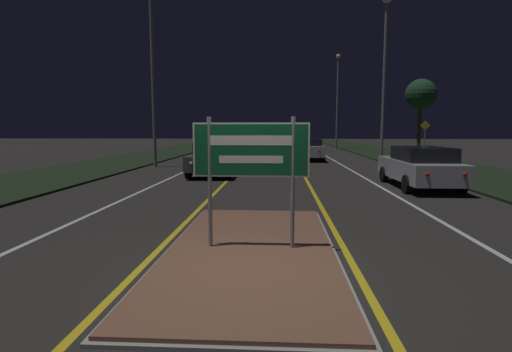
# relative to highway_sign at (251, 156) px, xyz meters

# --- Properties ---
(ground_plane) EXTENTS (160.00, 160.00, 0.00)m
(ground_plane) POSITION_rel_highway_sign_xyz_m (0.00, -0.88, -1.66)
(ground_plane) COLOR #282623
(median_island) EXTENTS (2.89, 6.27, 0.10)m
(median_island) POSITION_rel_highway_sign_xyz_m (0.00, 0.00, -1.62)
(median_island) COLOR #999993
(median_island) RESTS_ON ground_plane
(verge_left) EXTENTS (5.00, 100.00, 0.08)m
(verge_left) POSITION_rel_highway_sign_xyz_m (-9.50, 19.12, -1.62)
(verge_left) COLOR black
(verge_left) RESTS_ON ground_plane
(verge_right) EXTENTS (5.00, 100.00, 0.08)m
(verge_right) POSITION_rel_highway_sign_xyz_m (9.50, 19.12, -1.62)
(verge_right) COLOR black
(verge_right) RESTS_ON ground_plane
(centre_line_yellow_left) EXTENTS (0.12, 70.00, 0.01)m
(centre_line_yellow_left) POSITION_rel_highway_sign_xyz_m (-1.64, 24.12, -1.66)
(centre_line_yellow_left) COLOR gold
(centre_line_yellow_left) RESTS_ON ground_plane
(centre_line_yellow_right) EXTENTS (0.12, 70.00, 0.01)m
(centre_line_yellow_right) POSITION_rel_highway_sign_xyz_m (1.64, 24.12, -1.66)
(centre_line_yellow_right) COLOR gold
(centre_line_yellow_right) RESTS_ON ground_plane
(lane_line_white_left) EXTENTS (0.12, 70.00, 0.01)m
(lane_line_white_left) POSITION_rel_highway_sign_xyz_m (-4.20, 24.12, -1.66)
(lane_line_white_left) COLOR silver
(lane_line_white_left) RESTS_ON ground_plane
(lane_line_white_right) EXTENTS (0.12, 70.00, 0.01)m
(lane_line_white_right) POSITION_rel_highway_sign_xyz_m (4.20, 24.12, -1.66)
(lane_line_white_right) COLOR silver
(lane_line_white_right) RESTS_ON ground_plane
(edge_line_white_left) EXTENTS (0.10, 70.00, 0.01)m
(edge_line_white_left) POSITION_rel_highway_sign_xyz_m (-7.20, 24.12, -1.66)
(edge_line_white_left) COLOR silver
(edge_line_white_left) RESTS_ON ground_plane
(edge_line_white_right) EXTENTS (0.10, 70.00, 0.01)m
(edge_line_white_right) POSITION_rel_highway_sign_xyz_m (7.20, 24.12, -1.66)
(edge_line_white_right) COLOR silver
(edge_line_white_right) RESTS_ON ground_plane
(highway_sign) EXTENTS (1.95, 0.07, 2.22)m
(highway_sign) POSITION_rel_highway_sign_xyz_m (0.00, 0.00, 0.00)
(highway_sign) COLOR gray
(highway_sign) RESTS_ON median_island
(streetlight_left_near) EXTENTS (0.61, 0.61, 10.18)m
(streetlight_left_near) POSITION_rel_highway_sign_xyz_m (-6.41, 15.20, 5.31)
(streetlight_left_near) COLOR gray
(streetlight_left_near) RESTS_ON ground_plane
(streetlight_right_near) EXTENTS (0.60, 0.60, 9.80)m
(streetlight_right_near) POSITION_rel_highway_sign_xyz_m (6.55, 17.32, 5.03)
(streetlight_right_near) COLOR gray
(streetlight_right_near) RESTS_ON ground_plane
(streetlight_right_far) EXTENTS (0.44, 0.44, 9.55)m
(streetlight_right_far) POSITION_rel_highway_sign_xyz_m (6.39, 34.75, 4.00)
(streetlight_right_far) COLOR gray
(streetlight_right_far) RESTS_ON ground_plane
(car_receding_0) EXTENTS (1.94, 4.74, 1.48)m
(car_receding_0) POSITION_rel_highway_sign_xyz_m (5.56, 7.96, -0.89)
(car_receding_0) COLOR #B7B7BC
(car_receding_0) RESTS_ON ground_plane
(car_receding_1) EXTENTS (2.02, 4.44, 1.44)m
(car_receding_1) POSITION_rel_highway_sign_xyz_m (2.42, 20.37, -0.89)
(car_receding_1) COLOR #B7B7BC
(car_receding_1) RESTS_ON ground_plane
(car_approaching_0) EXTENTS (1.95, 4.45, 1.50)m
(car_approaching_0) POSITION_rel_highway_sign_xyz_m (-2.51, 11.51, -0.88)
(car_approaching_0) COLOR #4C514C
(car_approaching_0) RESTS_ON ground_plane
(car_approaching_1) EXTENTS (1.93, 4.32, 1.37)m
(car_approaching_1) POSITION_rel_highway_sign_xyz_m (-2.55, 24.71, -0.94)
(car_approaching_1) COLOR maroon
(car_approaching_1) RESTS_ON ground_plane
(warning_sign) EXTENTS (0.60, 0.06, 2.54)m
(warning_sign) POSITION_rel_highway_sign_xyz_m (9.57, 18.88, -0.06)
(warning_sign) COLOR gray
(warning_sign) RESTS_ON verge_right
(roadside_palm_right) EXTENTS (2.02, 2.02, 5.34)m
(roadside_palm_right) POSITION_rel_highway_sign_xyz_m (9.93, 20.99, 2.69)
(roadside_palm_right) COLOR #4C3823
(roadside_palm_right) RESTS_ON verge_right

